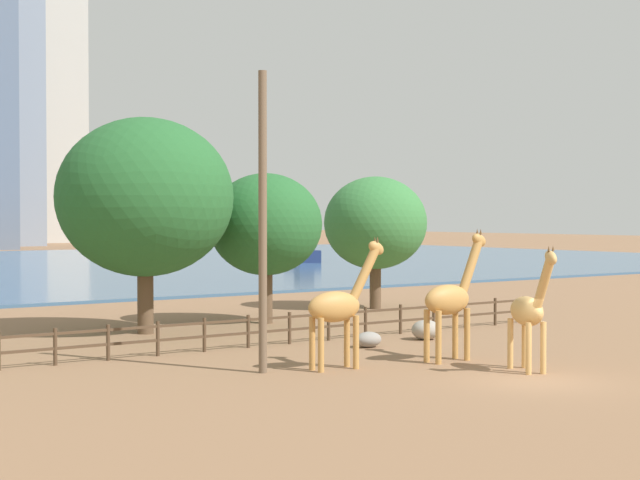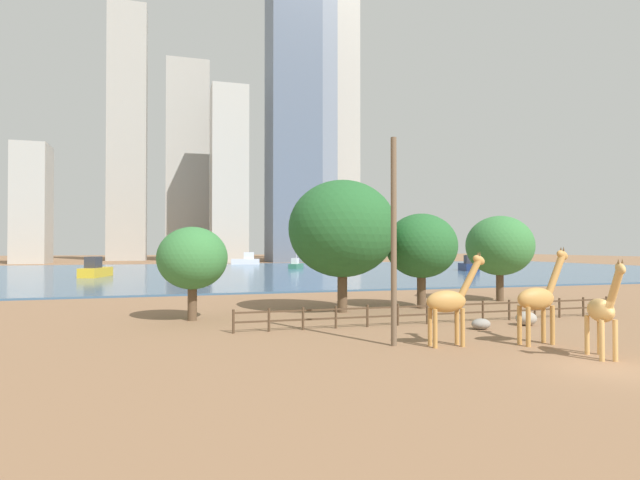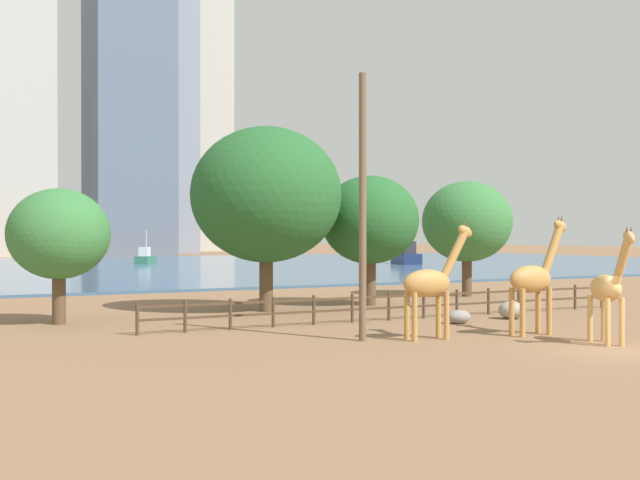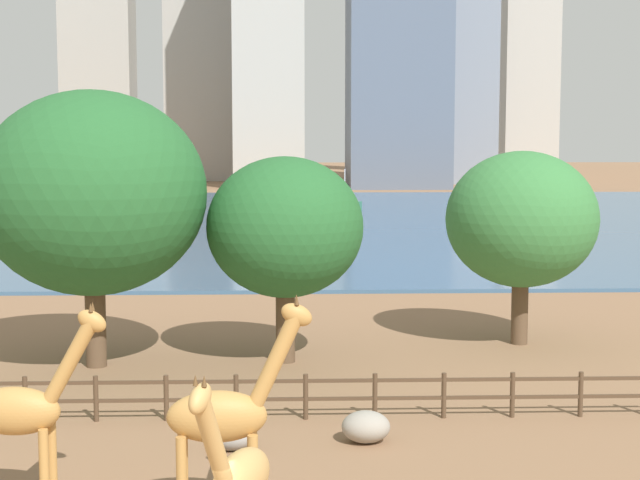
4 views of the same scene
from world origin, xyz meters
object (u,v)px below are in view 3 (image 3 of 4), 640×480
object	(u,v)px
giraffe_tall	(608,288)
tree_right_tall	(370,220)
tree_left_large	(59,234)
boat_ferry	(57,252)
giraffe_companion	(431,283)
boulder_near_fence	(511,310)
giraffe_young	(534,279)
tree_left_small	(266,195)
boat_sailboat	(406,256)
tree_center_broad	(467,222)
boat_tug	(146,258)
boulder_by_pole	(459,317)
utility_pole	(363,207)

from	to	relation	value
giraffe_tall	tree_right_tall	bearing A→B (deg)	-162.33
tree_left_large	boat_ferry	xyz separation A→B (m)	(16.27, 93.54, -2.72)
giraffe_companion	boulder_near_fence	distance (m)	8.96
boat_ferry	giraffe_young	bearing A→B (deg)	97.96
tree_left_small	boat_sailboat	bearing A→B (deg)	49.32
tree_center_broad	boat_sailboat	bearing A→B (deg)	59.97
giraffe_young	boat_ferry	xyz separation A→B (m)	(0.40, 106.26, -0.97)
giraffe_companion	boat_ferry	distance (m)	105.54
tree_left_small	boat_tug	size ratio (longest dim) A/B	1.87
giraffe_tall	boat_tug	world-z (taller)	boat_tug
giraffe_tall	giraffe_companion	distance (m)	6.35
boulder_by_pole	tree_left_large	xyz separation A→B (m)	(-15.73, 8.16, 3.66)
boulder_near_fence	boat_sailboat	bearing A→B (deg)	59.99
boulder_near_fence	tree_left_small	size ratio (longest dim) A/B	0.13
giraffe_young	boulder_near_fence	size ratio (longest dim) A/B	3.72
giraffe_companion	boulder_near_fence	bearing A→B (deg)	32.42
tree_left_large	tree_center_broad	bearing A→B (deg)	9.38
boat_tug	giraffe_companion	bearing A→B (deg)	-157.21
tree_left_large	boat_sailboat	distance (m)	72.43
giraffe_tall	boat_tug	xyz separation A→B (m)	(6.67, 83.52, -1.08)
boulder_near_fence	boat_tug	distance (m)	75.21
tree_right_tall	boat_sailboat	world-z (taller)	tree_right_tall
utility_pole	tree_left_small	world-z (taller)	utility_pole
utility_pole	boat_ferry	world-z (taller)	utility_pole
boat_sailboat	giraffe_tall	bearing A→B (deg)	169.74
utility_pole	boulder_near_fence	world-z (taller)	utility_pole
tree_center_broad	boat_ferry	bearing A→B (deg)	96.28
giraffe_tall	tree_right_tall	world-z (taller)	tree_right_tall
boulder_near_fence	boat_ferry	world-z (taller)	boat_ferry
tree_center_broad	tree_right_tall	world-z (taller)	tree_center_broad
boulder_by_pole	tree_right_tall	world-z (taller)	tree_right_tall
boulder_near_fence	tree_left_small	xyz separation A→B (m)	(-8.67, 8.78, 5.60)
giraffe_companion	boulder_by_pole	xyz separation A→B (m)	(4.24, 3.73, -1.83)
giraffe_companion	giraffe_young	distance (m)	4.46
giraffe_companion	tree_center_broad	world-z (taller)	tree_center_broad
boulder_near_fence	tree_center_broad	size ratio (longest dim) A/B	0.17
giraffe_young	tree_center_broad	distance (m)	20.02
giraffe_tall	boat_sailboat	xyz separation A→B (m)	(36.16, 65.95, -0.83)
tree_left_large	boat_tug	xyz separation A→B (m)	(22.95, 67.45, -3.03)
giraffe_tall	tree_left_small	world-z (taller)	tree_left_small
giraffe_young	boulder_by_pole	xyz separation A→B (m)	(-0.14, 4.56, -1.91)
boulder_by_pole	tree_right_tall	xyz separation A→B (m)	(1.36, 9.74, 4.46)
giraffe_tall	giraffe_young	bearing A→B (deg)	-152.71
tree_left_small	giraffe_young	bearing A→B (deg)	-68.90
boat_sailboat	boulder_by_pole	bearing A→B (deg)	166.17
boat_tug	tree_left_large	bearing A→B (deg)	-167.79
tree_center_broad	boat_sailboat	size ratio (longest dim) A/B	1.05
giraffe_tall	boat_tug	size ratio (longest dim) A/B	0.83
tree_center_broad	boat_sailboat	distance (m)	52.77
giraffe_companion	tree_center_broad	distance (m)	21.97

